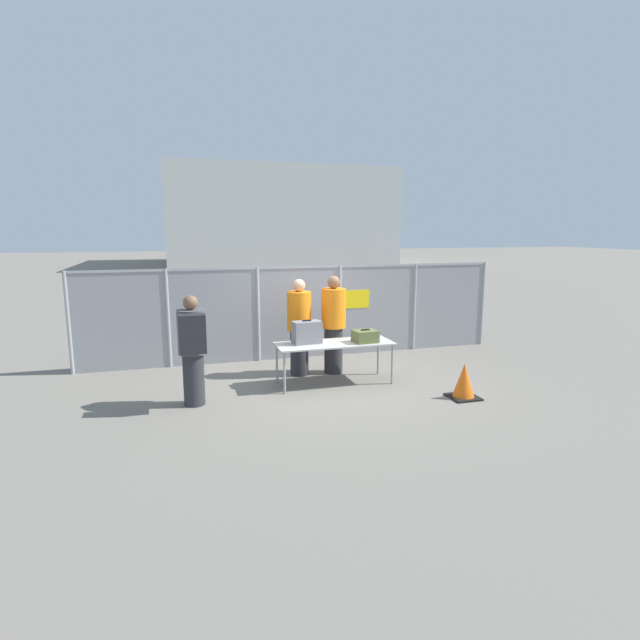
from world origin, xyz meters
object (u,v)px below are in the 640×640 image
(suitcase_grey, at_px, (307,332))
(inspection_table, at_px, (334,346))
(suitcase_olive, at_px, (365,336))
(traveler_hooded, at_px, (192,346))
(security_worker_far, at_px, (299,326))
(utility_trailer, at_px, (347,318))
(security_worker_near, at_px, (334,323))
(traffic_cone, at_px, (464,382))

(suitcase_grey, bearing_deg, inspection_table, -10.73)
(inspection_table, xyz_separation_m, suitcase_olive, (0.54, -0.10, 0.16))
(inspection_table, relative_size, traveler_hooded, 1.20)
(suitcase_grey, distance_m, suitcase_olive, 1.04)
(suitcase_olive, height_order, traveler_hooded, traveler_hooded)
(suitcase_grey, xyz_separation_m, suitcase_olive, (1.01, -0.19, -0.09))
(suitcase_grey, xyz_separation_m, security_worker_far, (0.02, 0.62, -0.00))
(suitcase_olive, bearing_deg, suitcase_grey, 169.20)
(utility_trailer, bearing_deg, security_worker_near, -113.65)
(security_worker_near, distance_m, traffic_cone, 2.64)
(security_worker_near, distance_m, security_worker_far, 0.66)
(security_worker_near, xyz_separation_m, utility_trailer, (1.52, 3.48, -0.57))
(traveler_hooded, height_order, traffic_cone, traveler_hooded)
(utility_trailer, bearing_deg, inspection_table, -112.56)
(security_worker_near, bearing_deg, inspection_table, 80.63)
(utility_trailer, height_order, traffic_cone, utility_trailer)
(inspection_table, height_order, security_worker_near, security_worker_near)
(inspection_table, relative_size, suitcase_olive, 4.80)
(suitcase_olive, bearing_deg, inspection_table, 169.15)
(traveler_hooded, bearing_deg, utility_trailer, 49.28)
(security_worker_near, bearing_deg, suitcase_grey, 47.71)
(suitcase_grey, distance_m, traveler_hooded, 2.04)
(suitcase_olive, relative_size, utility_trailer, 0.10)
(inspection_table, distance_m, security_worker_far, 0.88)
(utility_trailer, bearing_deg, traffic_cone, -89.49)
(traveler_hooded, bearing_deg, security_worker_far, 32.19)
(traffic_cone, bearing_deg, security_worker_near, 128.05)
(suitcase_olive, distance_m, traveler_hooded, 3.00)
(inspection_table, relative_size, security_worker_near, 1.11)
(traveler_hooded, bearing_deg, suitcase_olive, 8.40)
(suitcase_grey, bearing_deg, traffic_cone, -32.48)
(inspection_table, xyz_separation_m, utility_trailer, (1.72, 4.15, -0.30))
(suitcase_olive, xyz_separation_m, utility_trailer, (1.19, 4.25, -0.46))
(suitcase_grey, relative_size, traveler_hooded, 0.30)
(suitcase_grey, height_order, utility_trailer, suitcase_grey)
(traveler_hooded, relative_size, security_worker_near, 0.93)
(utility_trailer, xyz_separation_m, traffic_cone, (0.05, -5.49, -0.12))
(traveler_hooded, xyz_separation_m, utility_trailer, (4.16, 4.63, -0.56))
(security_worker_near, xyz_separation_m, security_worker_far, (-0.66, 0.04, -0.02))
(suitcase_olive, height_order, security_worker_near, security_worker_near)
(security_worker_far, bearing_deg, security_worker_near, -169.65)
(security_worker_near, distance_m, utility_trailer, 3.84)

